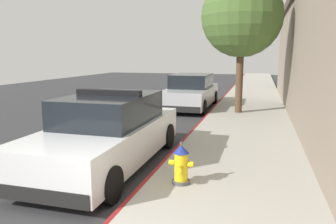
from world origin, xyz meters
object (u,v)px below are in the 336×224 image
(police_cruiser, at_px, (109,132))
(parked_car_silver_ahead, at_px, (191,92))
(fire_hydrant, at_px, (181,165))
(street_tree, at_px, (242,17))

(police_cruiser, relative_size, parked_car_silver_ahead, 1.00)
(parked_car_silver_ahead, height_order, fire_hydrant, parked_car_silver_ahead)
(fire_hydrant, bearing_deg, street_tree, 86.54)
(fire_hydrant, xyz_separation_m, street_tree, (0.47, 7.77, 3.36))
(police_cruiser, relative_size, street_tree, 0.92)
(parked_car_silver_ahead, distance_m, street_tree, 4.18)
(fire_hydrant, bearing_deg, police_cruiser, 152.22)
(police_cruiser, distance_m, fire_hydrant, 2.14)
(police_cruiser, distance_m, street_tree, 7.82)
(parked_car_silver_ahead, xyz_separation_m, street_tree, (2.26, -1.59, 3.13))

